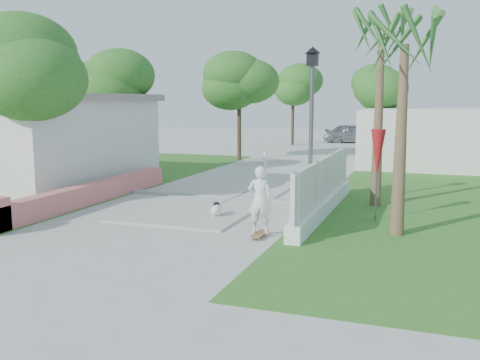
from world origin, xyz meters
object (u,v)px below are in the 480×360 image
at_px(street_lamp, 311,122).
at_px(patio_umbrella, 378,154).
at_px(skateboarder, 238,199).
at_px(dog, 217,209).
at_px(parked_car, 354,134).
at_px(bollard, 265,165).

distance_m(street_lamp, patio_umbrella, 2.27).
distance_m(street_lamp, skateboarder, 3.49).
xyz_separation_m(patio_umbrella, dog, (-3.89, -1.04, -1.47)).
xyz_separation_m(skateboarder, parked_car, (-0.87, 25.94, 0.00)).
height_order(bollard, dog, bollard).
relative_size(bollard, parked_car, 0.27).
distance_m(skateboarder, dog, 1.24).
xyz_separation_m(street_lamp, bollard, (-2.70, 4.50, -1.84)).
bearing_deg(dog, patio_umbrella, -7.86).
xyz_separation_m(street_lamp, skateboarder, (-1.14, -2.81, -1.73)).
bearing_deg(dog, skateboarder, -64.58).
bearing_deg(skateboarder, dog, -51.43).
xyz_separation_m(bollard, skateboarder, (1.56, -7.31, 0.11)).
bearing_deg(bollard, skateboarder, -77.92).
height_order(skateboarder, dog, skateboarder).
height_order(bollard, patio_umbrella, patio_umbrella).
bearing_deg(dog, street_lamp, 22.85).
distance_m(street_lamp, bollard, 5.56).
bearing_deg(parked_car, patio_umbrella, -179.05).
height_order(street_lamp, bollard, street_lamp).
bearing_deg(parked_car, skateboarder, 173.67).
distance_m(bollard, dog, 6.59).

